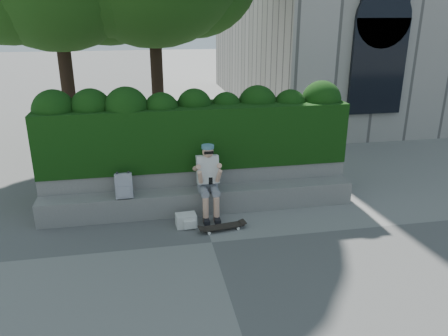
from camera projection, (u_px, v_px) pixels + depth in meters
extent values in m
plane|color=slate|center=(212.00, 242.00, 7.33)|extent=(80.00, 80.00, 0.00)
cube|color=gray|center=(201.00, 200.00, 8.41)|extent=(6.00, 0.45, 0.45)
cube|color=gray|center=(198.00, 184.00, 8.80)|extent=(6.00, 0.50, 0.75)
cube|color=black|center=(195.00, 135.00, 8.68)|extent=(6.00, 1.00, 1.20)
cylinder|color=black|center=(158.00, 93.00, 11.98)|extent=(0.33, 0.33, 3.09)
cylinder|color=black|center=(70.00, 101.00, 11.44)|extent=(0.35, 0.35, 2.88)
cube|color=slate|center=(207.00, 185.00, 8.27)|extent=(0.36, 0.26, 0.22)
cube|color=silver|center=(208.00, 169.00, 8.09)|extent=(0.40, 0.32, 0.55)
sphere|color=tan|center=(208.00, 152.00, 7.90)|extent=(0.21, 0.21, 0.21)
cylinder|color=teal|center=(208.00, 147.00, 7.89)|extent=(0.23, 0.23, 0.06)
cube|color=black|center=(211.00, 181.00, 7.80)|extent=(0.07, 0.02, 0.13)
cylinder|color=tan|center=(206.00, 210.00, 7.95)|extent=(0.11, 0.11, 0.47)
cylinder|color=tan|center=(217.00, 209.00, 7.99)|extent=(0.11, 0.11, 0.47)
cube|color=black|center=(206.00, 221.00, 7.96)|extent=(0.10, 0.26, 0.10)
cube|color=black|center=(217.00, 220.00, 8.00)|extent=(0.10, 0.26, 0.10)
cube|color=black|center=(222.00, 226.00, 7.72)|extent=(0.79, 0.30, 0.02)
cylinder|color=silver|center=(209.00, 233.00, 7.58)|extent=(0.06, 0.04, 0.05)
cylinder|color=silver|center=(206.00, 229.00, 7.72)|extent=(0.06, 0.04, 0.05)
cylinder|color=silver|center=(238.00, 228.00, 7.74)|extent=(0.06, 0.04, 0.05)
cylinder|color=silver|center=(235.00, 224.00, 7.89)|extent=(0.06, 0.04, 0.05)
cube|color=#B7B6BC|center=(124.00, 186.00, 7.91)|extent=(0.32, 0.18, 0.45)
cube|color=silver|center=(186.00, 220.00, 7.85)|extent=(0.37, 0.28, 0.23)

